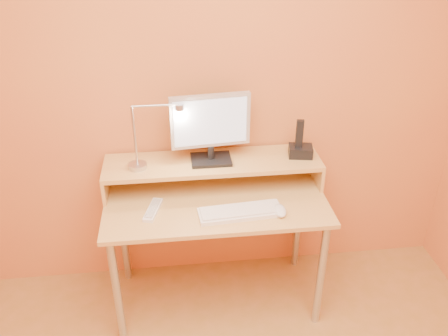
{
  "coord_description": "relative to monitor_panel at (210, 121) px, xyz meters",
  "views": [
    {
      "loc": [
        -0.21,
        -0.97,
        2.16
      ],
      "look_at": [
        0.04,
        1.13,
        0.95
      ],
      "focal_mm": 38.36,
      "sensor_mm": 36.0,
      "label": 1
    }
  ],
  "objects": [
    {
      "name": "desk_leg_fr",
      "position": [
        0.56,
        -0.41,
        -0.77
      ],
      "size": [
        0.04,
        0.04,
        0.69
      ],
      "primitive_type": "cylinder",
      "color": "#B5B6BD",
      "rests_on": "floor"
    },
    {
      "name": "lamp_post",
      "position": [
        -0.4,
        -0.04,
        -0.05
      ],
      "size": [
        0.01,
        0.01,
        0.33
      ],
      "primitive_type": "cylinder",
      "color": "#B5B6BD",
      "rests_on": "lamp_base"
    },
    {
      "name": "monitor_neck",
      "position": [
        0.0,
        -0.01,
        -0.19
      ],
      "size": [
        0.04,
        0.04,
        0.07
      ],
      "primitive_type": "cylinder",
      "color": "black",
      "rests_on": "monitor_foot"
    },
    {
      "name": "keyboard",
      "position": [
        0.12,
        -0.31,
        -0.39
      ],
      "size": [
        0.44,
        0.17,
        0.02
      ],
      "primitive_type": "cube",
      "rotation": [
        0.0,
        0.0,
        0.08
      ],
      "color": "white",
      "rests_on": "desk_lower"
    },
    {
      "name": "monitor_panel",
      "position": [
        0.0,
        0.0,
        0.0
      ],
      "size": [
        0.43,
        0.08,
        0.29
      ],
      "primitive_type": "cube",
      "rotation": [
        0.0,
        0.0,
        0.09
      ],
      "color": "#B6B6B8",
      "rests_on": "monitor_neck"
    },
    {
      "name": "desk_leg_fl",
      "position": [
        -0.54,
        -0.41,
        -0.77
      ],
      "size": [
        0.04,
        0.04,
        0.69
      ],
      "primitive_type": "cylinder",
      "color": "#B5B6BD",
      "rests_on": "floor"
    },
    {
      "name": "desk_lower",
      "position": [
        0.01,
        -0.16,
        -0.41
      ],
      "size": [
        1.2,
        0.6,
        0.02
      ],
      "primitive_type": "cube",
      "color": "tan",
      "rests_on": "floor"
    },
    {
      "name": "desk_leg_bl",
      "position": [
        -0.54,
        0.09,
        -0.77
      ],
      "size": [
        0.04,
        0.04,
        0.69
      ],
      "primitive_type": "cylinder",
      "color": "#B5B6BD",
      "rests_on": "floor"
    },
    {
      "name": "monitor_screen",
      "position": [
        0.0,
        -0.02,
        0.0
      ],
      "size": [
        0.39,
        0.04,
        0.25
      ],
      "primitive_type": "cube",
      "rotation": [
        0.0,
        0.0,
        0.09
      ],
      "color": "silver",
      "rests_on": "monitor_panel"
    },
    {
      "name": "wall_back",
      "position": [
        0.01,
        0.16,
        0.13
      ],
      "size": [
        3.0,
        0.04,
        2.5
      ],
      "primitive_type": "cube",
      "color": "#CD6A3D",
      "rests_on": "floor"
    },
    {
      "name": "lamp_base",
      "position": [
        -0.4,
        -0.04,
        -0.23
      ],
      "size": [
        0.1,
        0.1,
        0.02
      ],
      "primitive_type": "cylinder",
      "color": "#B5B6BD",
      "rests_on": "desk_shelf"
    },
    {
      "name": "monitor_back",
      "position": [
        0.0,
        0.02,
        0.0
      ],
      "size": [
        0.38,
        0.05,
        0.25
      ],
      "primitive_type": "cube",
      "rotation": [
        0.0,
        0.0,
        0.09
      ],
      "color": "black",
      "rests_on": "monitor_panel"
    },
    {
      "name": "shelf_riser_right",
      "position": [
        0.6,
        -0.01,
        -0.33
      ],
      "size": [
        0.02,
        0.3,
        0.14
      ],
      "primitive_type": "cube",
      "color": "tan",
      "rests_on": "desk_lower"
    },
    {
      "name": "monitor_foot",
      "position": [
        0.0,
        -0.01,
        -0.23
      ],
      "size": [
        0.22,
        0.16,
        0.02
      ],
      "primitive_type": "cube",
      "color": "black",
      "rests_on": "desk_shelf"
    },
    {
      "name": "lamp_arm",
      "position": [
        -0.28,
        -0.04,
        0.12
      ],
      "size": [
        0.24,
        0.01,
        0.01
      ],
      "primitive_type": "cylinder",
      "rotation": [
        0.0,
        1.57,
        0.0
      ],
      "color": "#B5B6BD",
      "rests_on": "lamp_post"
    },
    {
      "name": "remote_control",
      "position": [
        -0.33,
        -0.23,
        -0.39
      ],
      "size": [
        0.11,
        0.21,
        0.02
      ],
      "primitive_type": "cube",
      "rotation": [
        0.0,
        0.0,
        -0.27
      ],
      "color": "white",
      "rests_on": "desk_lower"
    },
    {
      "name": "shelf_riser_left",
      "position": [
        -0.58,
        -0.01,
        -0.33
      ],
      "size": [
        0.02,
        0.3,
        0.14
      ],
      "primitive_type": "cube",
      "color": "tan",
      "rests_on": "desk_lower"
    },
    {
      "name": "phone_led",
      "position": [
        0.55,
        -0.06,
        -0.21
      ],
      "size": [
        0.01,
        0.0,
        0.04
      ],
      "primitive_type": "cube",
      "color": "#3376FF",
      "rests_on": "phone_dock"
    },
    {
      "name": "desk_shelf",
      "position": [
        0.01,
        -0.01,
        -0.25
      ],
      "size": [
        1.2,
        0.3,
        0.02
      ],
      "primitive_type": "cube",
      "color": "tan",
      "rests_on": "desk_lower"
    },
    {
      "name": "phone_handset",
      "position": [
        0.49,
        -0.01,
        -0.1
      ],
      "size": [
        0.04,
        0.03,
        0.16
      ],
      "primitive_type": "cube",
      "rotation": [
        0.0,
        0.0,
        -0.18
      ],
      "color": "black",
      "rests_on": "phone_dock"
    },
    {
      "name": "lamp_bulb",
      "position": [
        -0.16,
        -0.04,
        0.09
      ],
      "size": [
        0.03,
        0.03,
        0.0
      ],
      "primitive_type": "cylinder",
      "color": "#FFEAC6",
      "rests_on": "lamp_head"
    },
    {
      "name": "desk_leg_br",
      "position": [
        0.56,
        0.09,
        -0.77
      ],
      "size": [
        0.04,
        0.04,
        0.69
      ],
      "primitive_type": "cylinder",
      "color": "#B5B6BD",
      "rests_on": "floor"
    },
    {
      "name": "lamp_head",
      "position": [
        -0.16,
        -0.04,
        0.1
      ],
      "size": [
        0.04,
        0.04,
        0.03
      ],
      "primitive_type": "cylinder",
      "color": "#B5B6BD",
      "rests_on": "lamp_arm"
    },
    {
      "name": "phone_dock",
      "position": [
        0.5,
        -0.01,
        -0.21
      ],
      "size": [
        0.15,
        0.12,
        0.06
      ],
      "primitive_type": "cube",
      "rotation": [
        0.0,
        0.0,
        -0.18
      ],
      "color": "black",
      "rests_on": "desk_shelf"
    },
    {
      "name": "mouse",
      "position": [
        0.33,
        -0.33,
        -0.38
      ],
      "size": [
        0.07,
        0.12,
        0.04
      ],
      "primitive_type": "ellipsoid",
      "rotation": [
        0.0,
        0.0,
        0.01
      ],
      "color": "silver",
      "rests_on": "desk_lower"
    }
  ]
}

